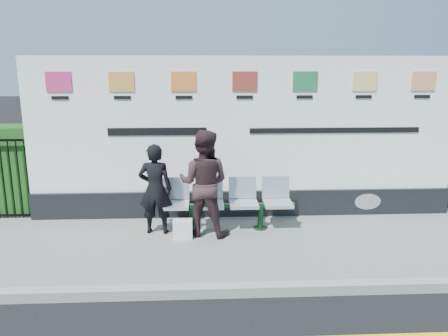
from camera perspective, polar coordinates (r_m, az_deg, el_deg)
name	(u,v)px	position (r m, az deg, el deg)	size (l,w,h in m)	color
pavement	(220,245)	(7.30, -0.51, -10.06)	(14.00, 3.00, 0.12)	slate
kerb	(225,290)	(5.95, 0.09, -15.69)	(14.00, 0.18, 0.14)	gray
billboard	(244,149)	(8.23, 2.58, 2.53)	(8.00, 0.30, 3.00)	black
bench	(226,216)	(7.73, 0.33, -6.27)	(2.30, 0.59, 0.49)	silver
woman_left	(155,189)	(7.51, -8.95, -2.73)	(0.57, 0.37, 1.56)	black
woman_right	(204,183)	(7.34, -2.65, -1.99)	(0.88, 0.68, 1.80)	#342124
handbag_brown	(209,197)	(7.61, -1.94, -3.78)	(0.28, 0.12, 0.22)	black
carrier_bag_white	(183,229)	(7.41, -5.41, -7.94)	(0.32, 0.19, 0.32)	silver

